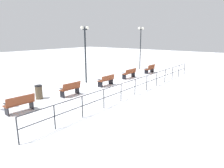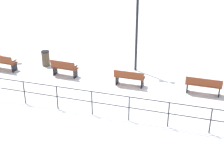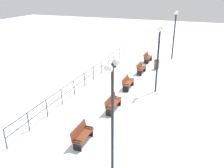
# 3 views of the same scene
# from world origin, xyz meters

# --- Properties ---
(ground_plane) EXTENTS (80.00, 80.00, 0.00)m
(ground_plane) POSITION_xyz_m (0.00, 0.00, 0.00)
(ground_plane) COLOR white
(ground_plane) RESTS_ON ground
(bench_nearest) EXTENTS (0.54, 1.44, 0.91)m
(bench_nearest) POSITION_xyz_m (-0.22, -7.12, 0.46)
(bench_nearest) COLOR brown
(bench_nearest) RESTS_ON ground
(bench_second) EXTENTS (0.52, 1.68, 0.89)m
(bench_second) POSITION_xyz_m (0.03, -3.56, 0.49)
(bench_second) COLOR brown
(bench_second) RESTS_ON ground
(bench_third) EXTENTS (0.56, 1.51, 0.87)m
(bench_third) POSITION_xyz_m (-0.12, 0.00, 0.46)
(bench_third) COLOR brown
(bench_third) RESTS_ON ground
(bench_fourth) EXTENTS (0.59, 1.44, 0.93)m
(bench_fourth) POSITION_xyz_m (-0.01, 3.56, 0.48)
(bench_fourth) COLOR brown
(bench_fourth) RESTS_ON ground
(bench_fifth) EXTENTS (0.66, 1.52, 0.93)m
(bench_fifth) POSITION_xyz_m (-0.23, 7.12, 0.48)
(bench_fifth) COLOR brown
(bench_fifth) RESTS_ON ground
(lamppost_near) EXTENTS (0.30, 1.06, 4.81)m
(lamppost_near) POSITION_xyz_m (1.94, -8.69, 3.62)
(lamppost_near) COLOR black
(lamppost_near) RESTS_ON ground
(lamppost_middle) EXTENTS (0.27, 0.87, 4.61)m
(lamppost_middle) POSITION_xyz_m (1.94, 0.18, 3.10)
(lamppost_middle) COLOR black
(lamppost_middle) RESTS_ON ground
(lamppost_far) EXTENTS (0.30, 0.95, 4.85)m
(lamppost_far) POSITION_xyz_m (1.94, 9.15, 3.28)
(lamppost_far) COLOR black
(lamppost_far) RESTS_ON ground
(waterfront_railing) EXTENTS (0.05, 17.67, 1.10)m
(waterfront_railing) POSITION_xyz_m (-3.25, -0.00, 0.73)
(waterfront_railing) COLOR #26282D
(waterfront_railing) RESTS_ON ground
(trash_bin) EXTENTS (0.46, 0.46, 0.88)m
(trash_bin) POSITION_xyz_m (1.05, 5.21, 0.44)
(trash_bin) COLOR brown
(trash_bin) RESTS_ON ground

